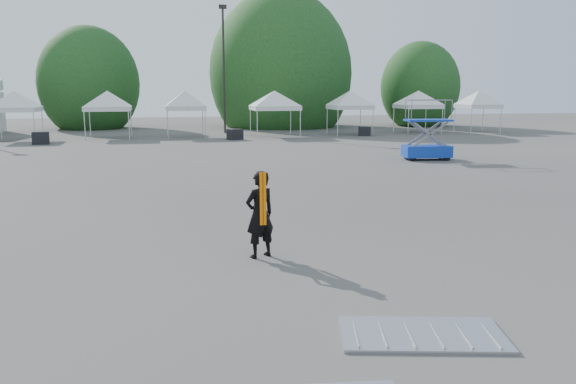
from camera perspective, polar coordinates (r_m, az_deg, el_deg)
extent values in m
plane|color=#474442|center=(13.34, -4.17, -4.40)|extent=(120.00, 120.00, 0.00)
cylinder|color=black|center=(45.05, -6.53, 12.01)|extent=(0.16, 0.16, 9.50)
cube|color=black|center=(45.46, -6.66, 18.20)|extent=(0.60, 0.25, 0.30)
cylinder|color=#382314|center=(53.17, -19.37, 7.34)|extent=(0.36, 0.36, 2.27)
ellipsoid|color=#1E4216|center=(53.13, -19.55, 10.36)|extent=(4.16, 4.16, 4.78)
cylinder|color=#382314|center=(52.93, -0.74, 8.19)|extent=(0.36, 0.36, 2.80)
ellipsoid|color=#1E4216|center=(52.91, -0.75, 11.93)|extent=(5.12, 5.12, 5.89)
cylinder|color=#382314|center=(55.24, 13.14, 7.65)|extent=(0.36, 0.36, 2.10)
ellipsoid|color=#1E4216|center=(55.19, 13.25, 10.33)|extent=(3.84, 3.84, 4.42)
cylinder|color=silver|center=(40.77, -24.37, 6.07)|extent=(0.06, 0.06, 2.00)
cylinder|color=silver|center=(44.06, -27.17, 6.11)|extent=(0.06, 0.06, 2.00)
cylinder|color=silver|center=(43.45, -23.65, 6.33)|extent=(0.06, 0.06, 2.00)
cube|color=silver|center=(42.35, -25.94, 7.55)|extent=(2.94, 2.94, 0.30)
pyramid|color=silver|center=(42.33, -26.07, 9.23)|extent=(4.16, 4.16, 1.10)
cylinder|color=silver|center=(40.52, -19.95, 6.35)|extent=(0.06, 0.06, 2.00)
cylinder|color=silver|center=(40.26, -15.85, 6.56)|extent=(0.06, 0.06, 2.00)
cylinder|color=silver|center=(43.38, -19.48, 6.60)|extent=(0.06, 0.06, 2.00)
cylinder|color=silver|center=(43.13, -15.65, 6.79)|extent=(0.06, 0.06, 2.00)
cube|color=silver|center=(41.75, -17.81, 8.06)|extent=(3.09, 3.09, 0.30)
pyramid|color=silver|center=(41.73, -17.91, 9.77)|extent=(4.37, 4.37, 1.10)
cylinder|color=silver|center=(40.36, -12.12, 6.73)|extent=(0.06, 0.06, 2.00)
cylinder|color=silver|center=(40.47, -8.39, 6.85)|extent=(0.06, 0.06, 2.00)
cylinder|color=silver|center=(42.96, -12.16, 6.93)|extent=(0.06, 0.06, 2.00)
cylinder|color=silver|center=(43.06, -8.66, 7.05)|extent=(0.06, 0.06, 2.00)
cube|color=silver|center=(41.64, -10.38, 8.38)|extent=(2.81, 2.81, 0.30)
pyramid|color=silver|center=(41.62, -10.44, 10.10)|extent=(3.97, 3.97, 1.10)
cylinder|color=silver|center=(39.60, -3.14, 6.87)|extent=(0.06, 0.06, 2.00)
cylinder|color=silver|center=(40.23, 1.27, 6.94)|extent=(0.06, 0.06, 2.00)
cylinder|color=silver|center=(42.67, -3.84, 7.11)|extent=(0.06, 0.06, 2.00)
cylinder|color=silver|center=(43.26, 0.27, 7.18)|extent=(0.06, 0.06, 2.00)
cube|color=silver|center=(41.36, -1.37, 8.53)|extent=(3.31, 3.31, 0.30)
pyramid|color=silver|center=(41.34, -1.37, 10.26)|extent=(4.69, 4.69, 1.10)
cylinder|color=silver|center=(41.72, 5.08, 7.02)|extent=(0.06, 0.06, 2.00)
cylinder|color=silver|center=(42.63, 8.63, 7.02)|extent=(0.06, 0.06, 2.00)
cylinder|color=silver|center=(44.34, 4.00, 7.23)|extent=(0.06, 0.06, 2.00)
cylinder|color=silver|center=(45.20, 7.36, 7.23)|extent=(0.06, 0.06, 2.00)
cube|color=silver|center=(43.40, 6.29, 8.56)|extent=(2.95, 2.95, 0.30)
pyramid|color=silver|center=(43.38, 6.33, 10.21)|extent=(4.17, 4.17, 1.10)
cylinder|color=silver|center=(44.36, 12.13, 7.03)|extent=(0.06, 0.06, 2.00)
cylinder|color=silver|center=(45.62, 15.40, 6.98)|extent=(0.06, 0.06, 2.00)
cylinder|color=silver|center=(46.96, 10.68, 7.25)|extent=(0.06, 0.06, 2.00)
cylinder|color=silver|center=(48.15, 13.81, 7.21)|extent=(0.06, 0.06, 2.00)
cube|color=silver|center=(46.21, 13.06, 8.46)|extent=(3.04, 3.04, 0.30)
pyramid|color=silver|center=(46.19, 13.12, 10.01)|extent=(4.30, 4.30, 1.10)
cylinder|color=silver|center=(46.13, 18.12, 6.87)|extent=(0.06, 0.06, 2.00)
cylinder|color=silver|center=(47.49, 20.82, 6.80)|extent=(0.06, 0.06, 2.00)
cylinder|color=silver|center=(48.36, 16.56, 7.09)|extent=(0.06, 0.06, 2.00)
cylinder|color=silver|center=(49.66, 19.19, 7.02)|extent=(0.06, 0.06, 2.00)
cube|color=silver|center=(47.85, 18.75, 8.24)|extent=(2.78, 2.78, 0.30)
pyramid|color=silver|center=(47.83, 18.84, 9.73)|extent=(3.93, 3.93, 1.10)
imported|color=black|center=(11.40, -2.88, -2.30)|extent=(0.77, 0.66, 1.79)
cube|color=orange|center=(11.15, -2.74, -0.70)|extent=(0.14, 0.02, 1.07)
cube|color=#0B1498|center=(28.41, 13.91, 4.05)|extent=(2.38, 1.41, 0.56)
cube|color=#0B1498|center=(28.29, 14.04, 7.08)|extent=(2.29, 1.35, 0.09)
cylinder|color=black|center=(27.72, 12.54, 3.43)|extent=(0.35, 0.18, 0.34)
cylinder|color=black|center=(28.29, 15.82, 3.42)|extent=(0.35, 0.18, 0.34)
cylinder|color=black|center=(28.62, 11.97, 3.66)|extent=(0.35, 0.18, 0.34)
cylinder|color=black|center=(29.16, 15.16, 3.65)|extent=(0.35, 0.18, 0.34)
cube|color=#A4A7AC|center=(8.29, 13.46, -13.88)|extent=(2.47, 1.64, 0.05)
cube|color=black|center=(38.78, -23.83, 5.02)|extent=(1.06, 0.86, 0.76)
cube|color=black|center=(38.93, -5.41, 5.85)|extent=(1.15, 1.04, 0.73)
cube|color=black|center=(42.49, 7.78, 6.13)|extent=(1.01, 0.87, 0.67)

